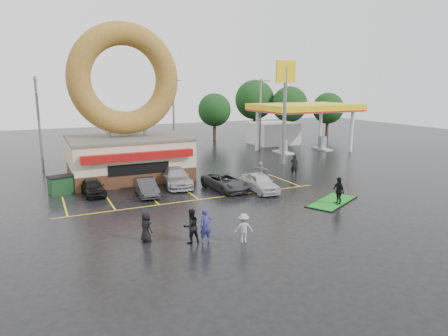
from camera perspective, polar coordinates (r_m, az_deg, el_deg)
name	(u,v)px	position (r m, az deg, el deg)	size (l,w,h in m)	color
ground	(219,213)	(26.28, -0.78, -6.42)	(120.00, 120.00, 0.00)	black
donut_shop	(127,128)	(36.62, -13.69, 5.59)	(10.20, 8.70, 13.50)	#472B19
gas_station	(291,120)	(53.36, 9.49, 6.80)	(12.30, 13.65, 5.90)	silver
shell_sign	(285,93)	(41.85, 8.73, 10.53)	(2.20, 0.36, 10.60)	slate
streetlight_left	(39,121)	(42.76, -24.94, 6.11)	(0.40, 2.21, 9.00)	slate
streetlight_mid	(174,116)	(46.05, -7.18, 7.44)	(0.40, 2.21, 9.00)	slate
streetlight_right	(261,112)	(51.94, 5.25, 7.97)	(0.40, 2.21, 9.00)	slate
tree_far_a	(289,104)	(64.10, 9.34, 8.95)	(5.60, 5.60, 8.00)	#332114
tree_far_b	(328,108)	(66.18, 14.64, 8.25)	(4.90, 4.90, 7.00)	#332114
tree_far_c	(255,100)	(65.33, 4.40, 9.70)	(6.30, 6.30, 9.00)	#332114
tree_far_d	(214,110)	(60.00, -1.38, 8.29)	(4.90, 4.90, 7.00)	#332114
car_black	(93,187)	(31.83, -18.23, -2.61)	(1.47, 3.65, 1.24)	black
car_dgrey	(146,187)	(30.72, -11.08, -2.70)	(1.35, 3.88, 1.28)	#2A2A2C
car_silver	(176,177)	(33.19, -6.90, -1.30)	(2.08, 5.10, 1.48)	#A7A6AB
car_grey	(225,182)	(31.69, 0.16, -2.00)	(2.18, 4.72, 1.31)	#313234
car_white	(260,182)	(31.38, 5.17, -2.06)	(1.70, 4.23, 1.44)	silver
person_blue	(206,226)	(21.24, -2.61, -8.27)	(0.68, 0.45, 1.87)	navy
person_blackjkt	(191,226)	(21.29, -4.73, -8.27)	(0.90, 0.70, 1.86)	black
person_hoodie	(244,228)	(21.34, 2.83, -8.57)	(1.03, 0.59, 1.59)	#939396
person_bystander	(146,227)	(21.84, -11.08, -8.25)	(0.80, 0.52, 1.63)	black
person_cameraman	(338,191)	(28.88, 16.04, -3.18)	(1.15, 0.48, 1.96)	black
person_walker_near	(260,170)	(35.54, 5.22, -0.31)	(1.45, 0.46, 1.57)	gray
person_walker_far	(294,165)	(37.13, 10.00, 0.39)	(0.71, 0.47, 1.96)	black
dumpster	(62,185)	(33.13, -22.16, -2.29)	(1.80, 1.20, 1.30)	#194221
putting_green	(332,202)	(29.59, 15.16, -4.67)	(5.09, 3.91, 0.58)	black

